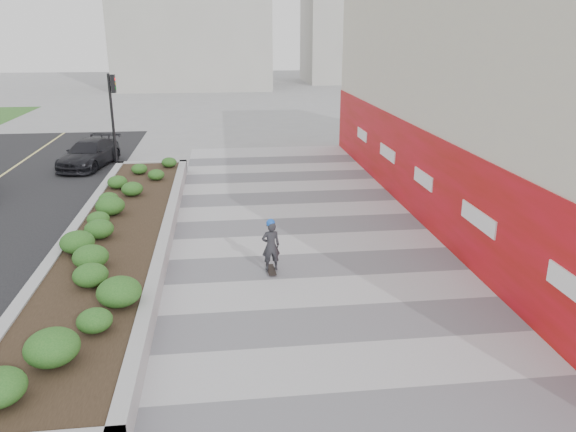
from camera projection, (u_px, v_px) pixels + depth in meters
name	position (u px, v px, depth m)	size (l,w,h in m)	color
ground	(362.00, 371.00, 10.45)	(160.00, 160.00, 0.00)	gray
walkway	(331.00, 298.00, 13.27)	(8.00, 36.00, 0.01)	#A8A8AD
building	(508.00, 96.00, 18.44)	(6.04, 24.08, 8.00)	beige
planter	(119.00, 233.00, 16.28)	(3.00, 18.00, 0.90)	#9E9EA0
traffic_signal_near	(113.00, 106.00, 25.23)	(0.33, 0.28, 4.20)	black
manhole_cover	(352.00, 297.00, 13.33)	(0.44, 0.44, 0.01)	#595654
skateboarder	(271.00, 245.00, 14.48)	(0.52, 0.73, 1.47)	beige
car_dark	(89.00, 154.00, 25.80)	(1.71, 4.22, 1.22)	black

